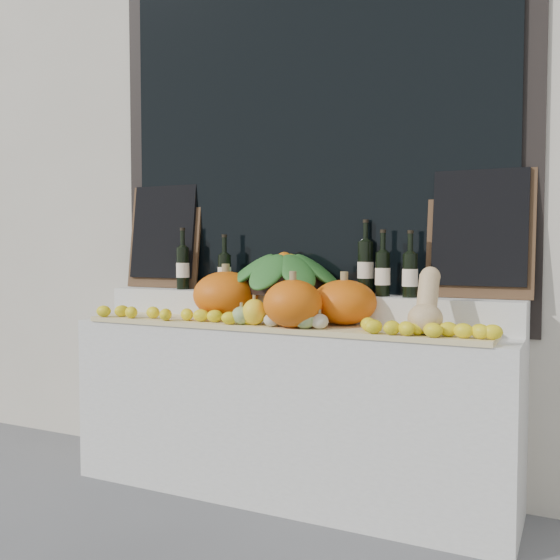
% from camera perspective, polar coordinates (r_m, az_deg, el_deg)
% --- Properties ---
extents(storefront_facade, '(7.00, 0.94, 4.50)m').
position_cam_1_polar(storefront_facade, '(3.97, 5.23, 17.02)').
color(storefront_facade, beige).
rests_on(storefront_facade, ground).
extents(display_sill, '(2.30, 0.55, 0.88)m').
position_cam_1_polar(display_sill, '(3.30, 0.58, -11.81)').
color(display_sill, silver).
rests_on(display_sill, ground).
extents(rear_tier, '(2.30, 0.25, 0.16)m').
position_cam_1_polar(rear_tier, '(3.34, 1.68, -2.56)').
color(rear_tier, silver).
rests_on(rear_tier, display_sill).
extents(straw_bedding, '(2.10, 0.32, 0.02)m').
position_cam_1_polar(straw_bedding, '(3.10, -0.40, -4.24)').
color(straw_bedding, tan).
rests_on(straw_bedding, display_sill).
extents(pumpkin_left, '(0.41, 0.41, 0.25)m').
position_cam_1_polar(pumpkin_left, '(3.33, -4.97, -1.37)').
color(pumpkin_left, orange).
rests_on(pumpkin_left, straw_bedding).
extents(pumpkin_right, '(0.41, 0.41, 0.22)m').
position_cam_1_polar(pumpkin_right, '(3.07, 5.88, -2.04)').
color(pumpkin_right, orange).
rests_on(pumpkin_right, straw_bedding).
extents(pumpkin_center, '(0.35, 0.35, 0.23)m').
position_cam_1_polar(pumpkin_center, '(2.94, 1.18, -2.17)').
color(pumpkin_center, orange).
rests_on(pumpkin_center, straw_bedding).
extents(butternut_squash, '(0.15, 0.21, 0.29)m').
position_cam_1_polar(butternut_squash, '(2.81, 13.26, -2.35)').
color(butternut_squash, tan).
rests_on(butternut_squash, straw_bedding).
extents(decorative_gourds, '(0.50, 0.14, 0.15)m').
position_cam_1_polar(decorative_gourds, '(2.99, -0.65, -3.30)').
color(decorative_gourds, '#356F21').
rests_on(decorative_gourds, straw_bedding).
extents(lemon_heap, '(2.20, 0.16, 0.06)m').
position_cam_1_polar(lemon_heap, '(3.00, -1.33, -3.64)').
color(lemon_heap, yellow).
rests_on(lemon_heap, straw_bedding).
extents(produce_bowl, '(0.68, 0.68, 0.23)m').
position_cam_1_polar(produce_bowl, '(3.35, 0.40, 0.66)').
color(produce_bowl, black).
rests_on(produce_bowl, rear_tier).
extents(wine_bottle_far_left, '(0.08, 0.08, 0.36)m').
position_cam_1_polar(wine_bottle_far_left, '(3.66, -8.88, 1.14)').
color(wine_bottle_far_left, black).
rests_on(wine_bottle_far_left, rear_tier).
extents(wine_bottle_near_left, '(0.08, 0.08, 0.32)m').
position_cam_1_polar(wine_bottle_near_left, '(3.52, -5.10, 0.75)').
color(wine_bottle_near_left, black).
rests_on(wine_bottle_near_left, rear_tier).
extents(wine_bottle_tall, '(0.08, 0.08, 0.39)m').
position_cam_1_polar(wine_bottle_tall, '(3.25, 7.82, 1.16)').
color(wine_bottle_tall, black).
rests_on(wine_bottle_tall, rear_tier).
extents(wine_bottle_near_right, '(0.08, 0.08, 0.33)m').
position_cam_1_polar(wine_bottle_near_right, '(3.15, 9.37, 0.60)').
color(wine_bottle_near_right, black).
rests_on(wine_bottle_near_right, rear_tier).
extents(wine_bottle_far_right, '(0.08, 0.08, 0.33)m').
position_cam_1_polar(wine_bottle_far_right, '(3.10, 11.80, 0.49)').
color(wine_bottle_far_right, black).
rests_on(wine_bottle_far_right, rear_tier).
extents(chalkboard_left, '(0.50, 0.11, 0.62)m').
position_cam_1_polar(chalkboard_left, '(3.85, -10.55, 4.13)').
color(chalkboard_left, '#4C331E').
rests_on(chalkboard_left, rear_tier).
extents(chalkboard_right, '(0.50, 0.11, 0.62)m').
position_cam_1_polar(chalkboard_right, '(3.13, 17.78, 4.30)').
color(chalkboard_right, '#4C331E').
rests_on(chalkboard_right, rear_tier).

